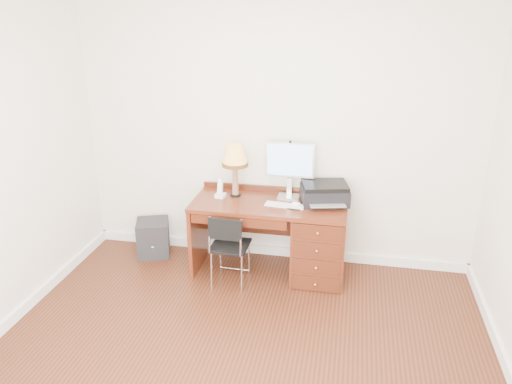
% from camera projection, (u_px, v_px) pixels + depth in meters
% --- Properties ---
extents(ground, '(4.00, 4.00, 0.00)m').
position_uv_depth(ground, '(237.00, 360.00, 3.83)').
color(ground, '#37170C').
rests_on(ground, ground).
extents(room_shell, '(4.00, 4.00, 4.00)m').
position_uv_depth(room_shell, '(254.00, 308.00, 4.39)').
color(room_shell, silver).
rests_on(room_shell, ground).
extents(desk, '(1.50, 0.67, 0.75)m').
position_uv_depth(desk, '(301.00, 236.00, 4.91)').
color(desk, '#5F2514').
rests_on(desk, ground).
extents(monitor, '(0.48, 0.15, 0.55)m').
position_uv_depth(monitor, '(290.00, 163.00, 4.87)').
color(monitor, silver).
rests_on(monitor, desk).
extents(keyboard, '(0.38, 0.14, 0.01)m').
position_uv_depth(keyboard, '(285.00, 205.00, 4.75)').
color(keyboard, white).
rests_on(keyboard, desk).
extents(mouse_pad, '(0.21, 0.21, 0.04)m').
position_uv_depth(mouse_pad, '(296.00, 205.00, 4.74)').
color(mouse_pad, black).
rests_on(mouse_pad, desk).
extents(printer, '(0.51, 0.44, 0.20)m').
position_uv_depth(printer, '(325.00, 193.00, 4.80)').
color(printer, black).
rests_on(printer, desk).
extents(leg_lamp, '(0.26, 0.26, 0.53)m').
position_uv_depth(leg_lamp, '(235.00, 159.00, 4.86)').
color(leg_lamp, black).
rests_on(leg_lamp, desk).
extents(phone, '(0.10, 0.10, 0.19)m').
position_uv_depth(phone, '(220.00, 192.00, 4.94)').
color(phone, white).
rests_on(phone, desk).
extents(pen_cup, '(0.07, 0.07, 0.09)m').
position_uv_depth(pen_cup, '(309.00, 194.00, 4.91)').
color(pen_cup, black).
rests_on(pen_cup, desk).
extents(chair, '(0.36, 0.36, 0.74)m').
position_uv_depth(chair, '(229.00, 243.00, 4.70)').
color(chair, black).
rests_on(chair, ground).
extents(equipment_box, '(0.42, 0.42, 0.38)m').
position_uv_depth(equipment_box, '(153.00, 238.00, 5.37)').
color(equipment_box, black).
rests_on(equipment_box, ground).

